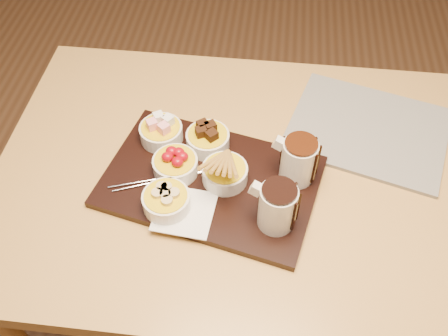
# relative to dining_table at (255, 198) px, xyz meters

# --- Properties ---
(ground) EXTENTS (5.00, 5.00, 0.00)m
(ground) POSITION_rel_dining_table_xyz_m (0.00, 0.00, -0.65)
(ground) COLOR brown
(ground) RESTS_ON ground
(dining_table) EXTENTS (1.20, 0.80, 0.75)m
(dining_table) POSITION_rel_dining_table_xyz_m (0.00, 0.00, 0.00)
(dining_table) COLOR #BF9147
(dining_table) RESTS_ON ground
(serving_board) EXTENTS (0.52, 0.40, 0.02)m
(serving_board) POSITION_rel_dining_table_xyz_m (-0.10, -0.05, 0.11)
(serving_board) COLOR black
(serving_board) RESTS_ON dining_table
(napkin) EXTENTS (0.13, 0.13, 0.00)m
(napkin) POSITION_rel_dining_table_xyz_m (-0.14, -0.14, 0.12)
(napkin) COLOR white
(napkin) RESTS_ON serving_board
(bowl_marshmallows) EXTENTS (0.10, 0.10, 0.04)m
(bowl_marshmallows) POSITION_rel_dining_table_xyz_m (-0.23, 0.06, 0.14)
(bowl_marshmallows) COLOR silver
(bowl_marshmallows) RESTS_ON serving_board
(bowl_cake) EXTENTS (0.10, 0.10, 0.04)m
(bowl_cake) POSITION_rel_dining_table_xyz_m (-0.12, 0.05, 0.14)
(bowl_cake) COLOR silver
(bowl_cake) RESTS_ON serving_board
(bowl_strawberries) EXTENTS (0.10, 0.10, 0.04)m
(bowl_strawberries) POSITION_rel_dining_table_xyz_m (-0.18, -0.03, 0.14)
(bowl_strawberries) COLOR silver
(bowl_strawberries) RESTS_ON serving_board
(bowl_biscotti) EXTENTS (0.10, 0.10, 0.04)m
(bowl_biscotti) POSITION_rel_dining_table_xyz_m (-0.07, -0.04, 0.14)
(bowl_biscotti) COLOR silver
(bowl_biscotti) RESTS_ON serving_board
(bowl_bananas) EXTENTS (0.10, 0.10, 0.04)m
(bowl_bananas) POSITION_rel_dining_table_xyz_m (-0.18, -0.13, 0.14)
(bowl_bananas) COLOR silver
(bowl_bananas) RESTS_ON serving_board
(pitcher_dark_chocolate) EXTENTS (0.09, 0.09, 0.10)m
(pitcher_dark_chocolate) POSITION_rel_dining_table_xyz_m (0.05, -0.14, 0.17)
(pitcher_dark_chocolate) COLOR silver
(pitcher_dark_chocolate) RESTS_ON serving_board
(pitcher_milk_chocolate) EXTENTS (0.09, 0.09, 0.10)m
(pitcher_milk_chocolate) POSITION_rel_dining_table_xyz_m (0.08, -0.02, 0.17)
(pitcher_milk_chocolate) COLOR silver
(pitcher_milk_chocolate) RESTS_ON serving_board
(fondue_skewers) EXTENTS (0.11, 0.26, 0.01)m
(fondue_skewers) POSITION_rel_dining_table_xyz_m (-0.20, -0.05, 0.12)
(fondue_skewers) COLOR silver
(fondue_skewers) RESTS_ON serving_board
(newspaper) EXTENTS (0.43, 0.38, 0.01)m
(newspaper) POSITION_rel_dining_table_xyz_m (0.26, 0.16, 0.10)
(newspaper) COLOR beige
(newspaper) RESTS_ON dining_table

